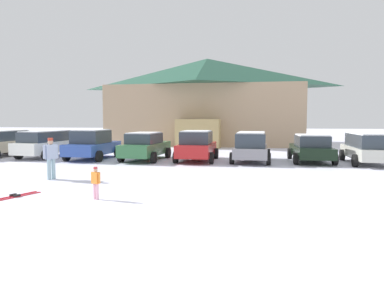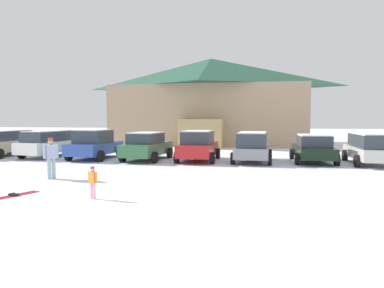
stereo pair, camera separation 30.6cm
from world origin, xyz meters
name	(u,v)px [view 1 (the left image)]	position (x,y,z in m)	size (l,w,h in m)	color
ground	(108,220)	(0.00, 0.00, 0.00)	(160.00, 160.00, 0.00)	white
ski_lodge	(207,101)	(-0.38, 26.35, 4.23)	(18.45, 12.16, 8.34)	tan
parked_beige_suv	(0,142)	(-12.25, 12.18, 0.91)	(2.53, 4.89, 1.69)	#B9AC92
parked_white_suv	(47,143)	(-9.07, 12.34, 0.91)	(2.44, 4.77, 1.69)	white
parked_blue_hatchback	(92,144)	(-5.78, 11.77, 0.89)	(2.40, 4.17, 1.79)	#2E4CA0
parked_green_coupe	(145,146)	(-2.48, 11.74, 0.83)	(2.40, 4.44, 1.64)	#336C40
parked_red_sedan	(197,146)	(0.57, 11.82, 0.87)	(2.27, 4.12, 1.76)	#B41F1F
parked_grey_wagon	(251,146)	(3.65, 11.83, 0.91)	(2.33, 4.13, 1.69)	gray
parked_black_sedan	(311,148)	(6.99, 12.28, 0.80)	(2.22, 4.28, 1.56)	black
parked_silver_wagon	(367,147)	(9.83, 11.89, 0.90)	(2.26, 4.62, 1.67)	beige
skier_child_in_orange_jacket	(96,181)	(-1.18, 1.99, 0.56)	(0.35, 0.22, 0.99)	#ECA8BE
skier_adult_in_blue_parka	(51,156)	(-4.40, 4.96, 0.94)	(0.42, 0.53, 1.67)	#96B8C3
pair_of_skis	(16,196)	(-3.82, 1.98, 0.02)	(0.83, 1.51, 0.08)	red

